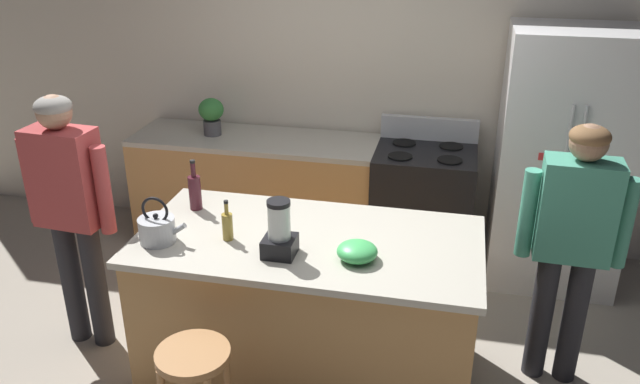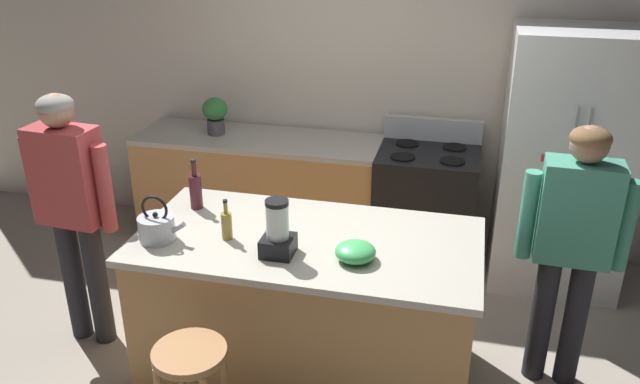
% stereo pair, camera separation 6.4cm
% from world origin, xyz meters
% --- Properties ---
extents(ground_plane, '(14.00, 14.00, 0.00)m').
position_xyz_m(ground_plane, '(0.00, 0.00, 0.00)').
color(ground_plane, '#9E9384').
extents(back_wall, '(8.00, 0.10, 2.70)m').
position_xyz_m(back_wall, '(0.00, 1.95, 1.35)').
color(back_wall, beige).
rests_on(back_wall, ground_plane).
extents(kitchen_island, '(1.92, 0.99, 0.93)m').
position_xyz_m(kitchen_island, '(0.00, 0.00, 0.47)').
color(kitchen_island, '#B7844C').
rests_on(kitchen_island, ground_plane).
extents(back_counter_run, '(2.00, 0.64, 0.93)m').
position_xyz_m(back_counter_run, '(-0.80, 1.55, 0.46)').
color(back_counter_run, '#B7844C').
rests_on(back_counter_run, ground_plane).
extents(refrigerator, '(0.90, 0.73, 1.89)m').
position_xyz_m(refrigerator, '(1.51, 1.50, 0.94)').
color(refrigerator, silver).
rests_on(refrigerator, ground_plane).
extents(stove_range, '(0.76, 0.65, 1.11)m').
position_xyz_m(stove_range, '(0.55, 1.52, 0.47)').
color(stove_range, black).
rests_on(stove_range, ground_plane).
extents(person_by_island_left, '(0.59, 0.25, 1.66)m').
position_xyz_m(person_by_island_left, '(-1.47, 0.01, 1.00)').
color(person_by_island_left, '#26262B').
rests_on(person_by_island_left, ground_plane).
extents(person_by_sink_right, '(0.59, 0.23, 1.60)m').
position_xyz_m(person_by_sink_right, '(1.43, 0.29, 0.97)').
color(person_by_sink_right, '#26262B').
rests_on(person_by_sink_right, ground_plane).
extents(bar_stool, '(0.36, 0.36, 0.69)m').
position_xyz_m(bar_stool, '(-0.38, -0.79, 0.53)').
color(bar_stool, '#9E6B3D').
rests_on(bar_stool, ground_plane).
extents(potted_plant, '(0.20, 0.20, 0.30)m').
position_xyz_m(potted_plant, '(-1.17, 1.55, 1.10)').
color(potted_plant, '#4C4C51').
rests_on(potted_plant, back_counter_run).
extents(blender_appliance, '(0.17, 0.17, 0.31)m').
position_xyz_m(blender_appliance, '(-0.10, -0.21, 1.06)').
color(blender_appliance, black).
rests_on(blender_appliance, kitchen_island).
extents(bottle_vinegar, '(0.06, 0.06, 0.24)m').
position_xyz_m(bottle_vinegar, '(-0.43, -0.11, 1.01)').
color(bottle_vinegar, olive).
rests_on(bottle_vinegar, kitchen_island).
extents(bottle_wine, '(0.08, 0.08, 0.32)m').
position_xyz_m(bottle_wine, '(-0.76, 0.22, 1.04)').
color(bottle_wine, '#471923').
rests_on(bottle_wine, kitchen_island).
extents(mixing_bowl, '(0.22, 0.22, 0.10)m').
position_xyz_m(mixing_bowl, '(0.30, -0.18, 0.98)').
color(mixing_bowl, '#3FB259').
rests_on(mixing_bowl, kitchen_island).
extents(tea_kettle, '(0.28, 0.20, 0.27)m').
position_xyz_m(tea_kettle, '(-0.80, -0.21, 1.01)').
color(tea_kettle, '#B7BABF').
rests_on(tea_kettle, kitchen_island).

